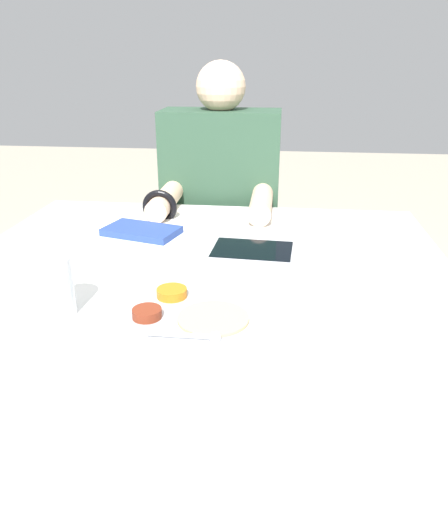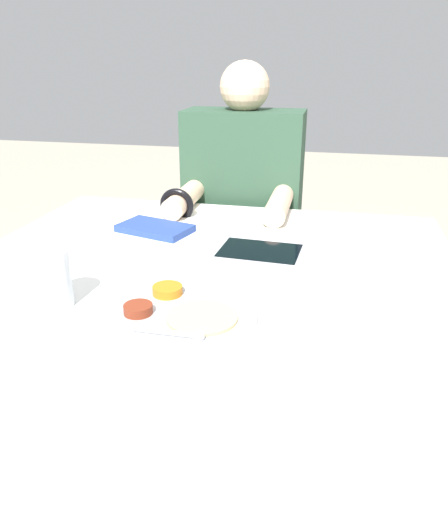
% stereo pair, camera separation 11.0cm
% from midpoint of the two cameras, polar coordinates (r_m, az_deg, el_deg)
% --- Properties ---
extents(ground_plane, '(12.00, 12.00, 0.00)m').
position_cam_midpoint_polar(ground_plane, '(1.65, 0.25, -26.71)').
color(ground_plane, '#B2A893').
extents(dining_table, '(1.21, 1.10, 0.76)m').
position_cam_midpoint_polar(dining_table, '(1.38, 0.28, -16.20)').
color(dining_table, silver).
rests_on(dining_table, ground_plane).
extents(thali_tray, '(0.32, 0.32, 0.03)m').
position_cam_midpoint_polar(thali_tray, '(0.97, -2.18, -6.61)').
color(thali_tray, '#B7BABF').
rests_on(thali_tray, dining_table).
extents(red_notebook, '(0.23, 0.17, 0.02)m').
position_cam_midpoint_polar(red_notebook, '(1.45, -5.73, 3.07)').
color(red_notebook, silver).
rests_on(red_notebook, dining_table).
extents(tablet_device, '(0.23, 0.18, 0.01)m').
position_cam_midpoint_polar(tablet_device, '(1.29, 6.56, 0.43)').
color(tablet_device, '#B7B7BC').
rests_on(tablet_device, dining_table).
extents(person_diner, '(0.42, 0.47, 1.23)m').
position_cam_midpoint_polar(person_diner, '(1.89, 3.75, 1.33)').
color(person_diner, black).
rests_on(person_diner, ground_plane).
extents(drinking_glass, '(0.08, 0.08, 0.12)m').
position_cam_midpoint_polar(drinking_glass, '(1.03, -16.25, -2.59)').
color(drinking_glass, silver).
rests_on(drinking_glass, dining_table).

